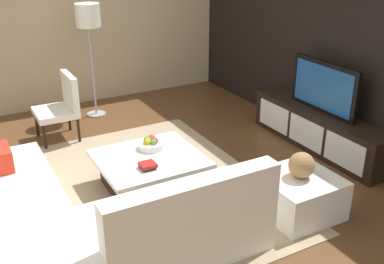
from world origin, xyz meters
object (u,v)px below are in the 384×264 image
coffee_table (150,172)px  decorative_ball (302,165)px  television (324,87)px  floor_lamp (88,22)px  ottoman (298,195)px  book_stack (148,166)px  accent_chair_near (62,103)px  sectional_couch (75,219)px  media_console (319,130)px  fruit_bowl (151,144)px

coffee_table → decorative_ball: (1.13, 1.08, 0.32)m
television → floor_lamp: bearing=-139.5°
ottoman → book_stack: book_stack is taller
accent_chair_near → book_stack: bearing=8.2°
accent_chair_near → decorative_ball: (2.90, 1.53, 0.04)m
book_stack → decorative_ball: bearing=53.1°
television → sectional_couch: bearing=-81.2°
media_console → accent_chair_near: (-1.87, -2.75, 0.24)m
fruit_bowl → sectional_couch: bearing=-53.6°
television → floor_lamp: (-2.49, -2.12, 0.59)m
television → coffee_table: bearing=-92.5°
television → sectional_couch: size_ratio=0.45×
media_console → fruit_bowl: (-0.28, -2.20, 0.18)m
media_console → sectional_couch: (0.51, -3.27, 0.04)m
media_console → accent_chair_near: bearing=-124.3°
media_console → coffee_table: size_ratio=1.94×
ottoman → television: bearing=130.1°
television → sectional_couch: 3.35m
decorative_ball → television: bearing=130.1°
media_console → television: size_ratio=1.97×
media_console → floor_lamp: (-2.49, -2.12, 1.15)m
television → floor_lamp: 3.32m
accent_chair_near → decorative_ball: accent_chair_near is taller
television → ottoman: bearing=-49.9°
media_console → fruit_bowl: size_ratio=7.42×
media_console → television: bearing=90.0°
ottoman → decorative_ball: decorative_ball is taller
sectional_couch → fruit_bowl: (-0.79, 1.07, 0.15)m
accent_chair_near → book_stack: (2.00, 0.33, -0.08)m
accent_chair_near → floor_lamp: (-0.62, 0.63, 0.91)m
decorative_ball → fruit_bowl: bearing=-143.2°
coffee_table → fruit_bowl: (-0.18, 0.10, 0.23)m
fruit_bowl → book_stack: 0.46m
fruit_bowl → book_stack: fruit_bowl is taller
media_console → decorative_ball: (1.03, -1.22, 0.28)m
television → coffee_table: television is taller
accent_chair_near → fruit_bowl: (1.59, 0.55, -0.05)m
fruit_bowl → media_console: bearing=82.7°
television → book_stack: (0.13, -2.41, -0.40)m
media_console → floor_lamp: size_ratio=1.26×
ottoman → fruit_bowl: (-1.31, -0.98, 0.23)m
media_console → television: 0.56m
sectional_couch → decorative_ball: bearing=75.9°
fruit_bowl → ottoman: bearing=36.8°
floor_lamp → accent_chair_near: bearing=-45.5°
floor_lamp → fruit_bowl: floor_lamp is taller
sectional_couch → ottoman: sectional_couch is taller
television → ottoman: television is taller
media_console → accent_chair_near: 3.33m
sectional_couch → fruit_bowl: bearing=126.4°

